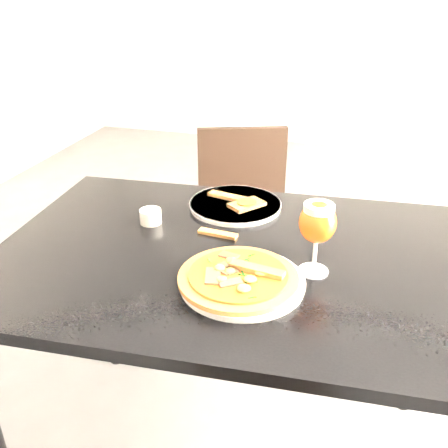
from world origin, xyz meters
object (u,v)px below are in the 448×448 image
(chair_far, at_px, (244,224))
(beer_glass, at_px, (318,223))
(dining_table, at_px, (236,283))
(pizza, at_px, (239,277))

(chair_far, height_order, beer_glass, beer_glass)
(dining_table, xyz_separation_m, beer_glass, (0.19, -0.04, 0.22))
(pizza, relative_size, beer_glass, 1.52)
(dining_table, height_order, pizza, pizza)
(beer_glass, bearing_deg, chair_far, 114.29)
(dining_table, distance_m, beer_glass, 0.29)
(chair_far, distance_m, beer_glass, 0.95)
(chair_far, bearing_deg, beer_glass, -85.39)
(chair_far, bearing_deg, pizza, -97.01)
(chair_far, distance_m, pizza, 0.95)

